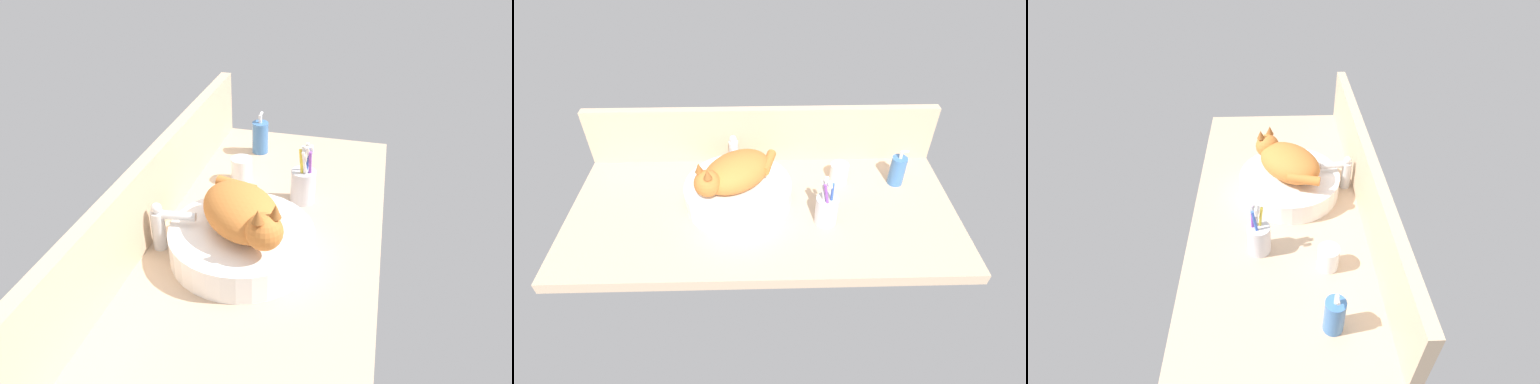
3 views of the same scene
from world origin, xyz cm
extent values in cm
cube|color=tan|center=(0.00, 0.00, -2.00)|extent=(132.78, 62.56, 4.00)
cube|color=#CCAD8C|center=(0.00, 29.48, 11.06)|extent=(132.78, 3.60, 22.11)
cylinder|color=white|center=(-8.33, 3.36, 3.88)|extent=(36.68, 36.68, 7.75)
ellipsoid|color=#CC7533|center=(-8.33, 3.36, 13.25)|extent=(29.99, 29.30, 11.00)
sphere|color=#CC7533|center=(-17.22, -4.51, 14.75)|extent=(8.80, 8.80, 8.80)
cone|color=#995726|center=(-16.51, -6.82, 20.15)|extent=(2.80, 2.80, 3.20)
cone|color=#995726|center=(-19.43, -3.53, 20.15)|extent=(2.80, 2.80, 3.20)
cylinder|color=#CC7533|center=(2.16, 7.54, 13.75)|extent=(5.78, 11.45, 3.20)
cylinder|color=silver|center=(-10.66, 24.68, 5.50)|extent=(3.60, 3.60, 11.00)
cylinder|color=silver|center=(-10.12, 19.71, 10.40)|extent=(3.28, 10.18, 2.20)
sphere|color=silver|center=(-10.66, 24.68, 12.20)|extent=(2.80, 2.80, 2.80)
cylinder|color=#3F72B2|center=(49.31, 12.37, 5.58)|extent=(5.61, 5.61, 11.16)
cylinder|color=silver|center=(49.31, 12.37, 12.56)|extent=(1.20, 1.20, 2.80)
cylinder|color=silver|center=(50.51, 12.37, 13.96)|extent=(2.20, 1.00, 1.00)
cylinder|color=silver|center=(20.79, -7.51, 5.05)|extent=(7.32, 7.32, 10.11)
cylinder|color=yellow|center=(19.76, -7.25, 8.90)|extent=(1.37, 2.80, 17.01)
cube|color=white|center=(19.76, -7.25, 17.40)|extent=(1.27, 1.06, 2.51)
cylinder|color=white|center=(19.60, -8.49, 8.90)|extent=(2.89, 3.30, 16.94)
cube|color=white|center=(19.60, -8.49, 17.40)|extent=(1.48, 1.13, 2.61)
cylinder|color=blue|center=(21.93, -7.85, 8.90)|extent=(1.62, 3.25, 16.98)
cube|color=white|center=(21.93, -7.85, 17.40)|extent=(1.30, 1.13, 2.54)
cylinder|color=purple|center=(20.62, -9.37, 8.90)|extent=(3.92, 1.18, 16.90)
cube|color=white|center=(20.62, -9.37, 17.40)|extent=(1.61, 0.84, 2.59)
cylinder|color=white|center=(28.28, 13.41, 3.91)|extent=(6.60, 6.60, 7.83)
cylinder|color=silver|center=(28.28, 13.41, 2.90)|extent=(5.81, 5.81, 5.80)
camera|label=1|loc=(-105.34, -24.46, 80.46)|focal=35.00mm
camera|label=2|loc=(-0.31, -102.00, 94.06)|focal=28.00mm
camera|label=3|loc=(107.76, -2.74, 96.11)|focal=28.00mm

